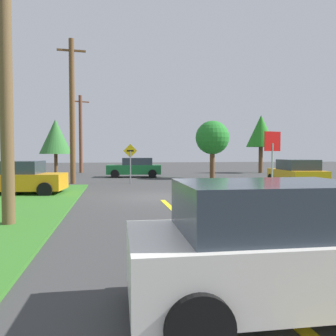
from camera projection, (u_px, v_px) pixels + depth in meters
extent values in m
plane|color=#3B3B3B|center=(159.00, 197.00, 15.07)|extent=(120.00, 120.00, 0.00)
cube|color=yellow|center=(211.00, 245.00, 7.19)|extent=(0.20, 14.00, 0.01)
cylinder|color=#9EA0A8|center=(272.00, 173.00, 13.63)|extent=(0.07, 0.07, 2.39)
cube|color=red|center=(272.00, 141.00, 13.57)|extent=(0.78, 0.22, 0.80)
cube|color=#196B33|center=(134.00, 169.00, 27.98)|extent=(4.63, 2.43, 0.76)
cube|color=#2D3842|center=(138.00, 161.00, 27.97)|extent=(2.62, 1.99, 0.60)
cylinder|color=black|center=(115.00, 174.00, 26.93)|extent=(0.70, 0.29, 0.68)
cylinder|color=black|center=(117.00, 172.00, 28.87)|extent=(0.70, 0.29, 0.68)
cylinder|color=black|center=(152.00, 174.00, 27.12)|extent=(0.70, 0.29, 0.68)
cylinder|color=black|center=(152.00, 172.00, 29.06)|extent=(0.70, 0.29, 0.68)
cube|color=orange|center=(23.00, 182.00, 15.82)|extent=(4.02, 2.32, 0.76)
cube|color=#2D3842|center=(18.00, 167.00, 15.78)|extent=(2.27, 1.92, 0.60)
cylinder|color=black|center=(56.00, 186.00, 16.89)|extent=(0.70, 0.28, 0.68)
cylinder|color=black|center=(45.00, 190.00, 14.97)|extent=(0.70, 0.28, 0.68)
cylinder|color=black|center=(3.00, 186.00, 16.70)|extent=(0.70, 0.28, 0.68)
cube|color=orange|center=(296.00, 176.00, 19.78)|extent=(2.45, 4.48, 0.76)
cube|color=#2D3842|center=(298.00, 165.00, 19.54)|extent=(1.99, 2.54, 0.60)
cylinder|color=black|center=(271.00, 179.00, 21.19)|extent=(0.30, 0.70, 0.68)
cylinder|color=black|center=(301.00, 179.00, 21.29)|extent=(0.30, 0.70, 0.68)
cylinder|color=black|center=(290.00, 183.00, 18.29)|extent=(0.30, 0.70, 0.68)
cylinder|color=black|center=(324.00, 183.00, 18.39)|extent=(0.30, 0.70, 0.68)
cube|color=white|center=(287.00, 260.00, 4.15)|extent=(3.97, 1.80, 0.76)
cube|color=#2D3842|center=(269.00, 206.00, 4.08)|extent=(2.19, 1.56, 0.60)
cylinder|color=black|center=(171.00, 266.00, 4.80)|extent=(0.68, 0.23, 0.68)
cylinder|color=black|center=(199.00, 327.00, 3.13)|extent=(0.68, 0.23, 0.68)
cylinder|color=brown|center=(6.00, 73.00, 8.81)|extent=(0.34, 0.34, 8.20)
cylinder|color=brown|center=(72.00, 112.00, 21.59)|extent=(0.34, 0.34, 9.35)
cube|color=brown|center=(71.00, 50.00, 21.42)|extent=(1.80, 0.24, 0.12)
cylinder|color=brown|center=(81.00, 134.00, 34.28)|extent=(0.35, 0.35, 7.94)
cube|color=brown|center=(80.00, 102.00, 34.14)|extent=(1.76, 0.63, 0.12)
cylinder|color=slate|center=(130.00, 167.00, 21.92)|extent=(0.08, 0.08, 2.15)
cube|color=yellow|center=(130.00, 151.00, 21.87)|extent=(0.90, 0.14, 0.91)
cube|color=black|center=(130.00, 151.00, 21.87)|extent=(0.45, 0.09, 0.10)
cylinder|color=brown|center=(56.00, 165.00, 30.43)|extent=(0.30, 0.30, 1.94)
cone|color=#31712F|center=(56.00, 137.00, 30.32)|extent=(2.88, 2.88, 3.17)
cylinder|color=brown|center=(212.00, 165.00, 26.31)|extent=(0.39, 0.39, 2.18)
sphere|color=#237928|center=(212.00, 138.00, 26.22)|extent=(2.64, 2.64, 2.64)
cylinder|color=brown|center=(261.00, 160.00, 34.13)|extent=(0.41, 0.41, 2.66)
cone|color=#247B20|center=(261.00, 131.00, 34.00)|extent=(2.95, 2.95, 3.25)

